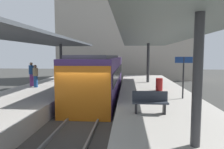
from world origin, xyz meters
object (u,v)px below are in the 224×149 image
object	(u,v)px
commuter_train	(101,75)
platform_bench	(150,101)
platform_sign	(184,68)
passenger_near_bench	(36,76)
passenger_mid_platform	(31,74)
litter_bin	(159,84)

from	to	relation	value
commuter_train	platform_bench	size ratio (longest dim) A/B	9.84
platform_sign	passenger_near_bench	xyz separation A→B (m)	(-9.53, 3.18, -0.79)
commuter_train	passenger_near_bench	distance (m)	4.92
platform_sign	passenger_mid_platform	bearing A→B (deg)	159.95
platform_sign	passenger_mid_platform	xyz separation A→B (m)	(-10.07, 3.68, -0.70)
commuter_train	platform_sign	distance (m)	7.20
commuter_train	platform_sign	world-z (taller)	commuter_train
commuter_train	platform_bench	world-z (taller)	commuter_train
platform_sign	passenger_near_bench	bearing A→B (deg)	161.56
platform_sign	platform_bench	bearing A→B (deg)	-124.60
litter_bin	passenger_mid_platform	size ratio (longest dim) A/B	0.45
passenger_near_bench	passenger_mid_platform	xyz separation A→B (m)	(-0.54, 0.50, 0.09)
platform_bench	passenger_near_bench	distance (m)	9.69
commuter_train	passenger_mid_platform	xyz separation A→B (m)	(-5.06, -1.42, 0.19)
commuter_train	passenger_mid_platform	size ratio (longest dim) A/B	7.79
platform_bench	platform_sign	distance (m)	3.77
commuter_train	passenger_near_bench	world-z (taller)	commuter_train
platform_sign	passenger_mid_platform	world-z (taller)	platform_sign
commuter_train	passenger_mid_platform	world-z (taller)	commuter_train
passenger_mid_platform	litter_bin	bearing A→B (deg)	-7.58
platform_bench	litter_bin	bearing A→B (deg)	77.90
litter_bin	passenger_mid_platform	world-z (taller)	passenger_mid_platform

